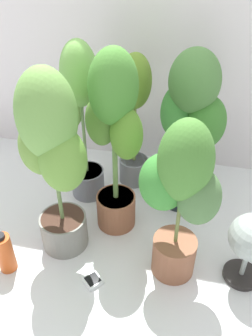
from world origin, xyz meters
The scene contains 11 objects.
ground_plane centered at (0.00, 0.00, 0.00)m, with size 8.00×8.00×0.00m, color silver.
mylar_back_wall centered at (0.00, 0.86, 1.00)m, with size 3.20×0.01×2.00m, color silver.
potted_plant_back_center centered at (-0.04, 0.55, 0.52)m, with size 0.31×0.24×0.88m.
potted_plant_front_right centered at (0.32, -0.13, 0.51)m, with size 0.43×0.32×0.87m.
potted_plant_back_left centered at (-0.30, 0.35, 0.57)m, with size 0.29×0.28×0.99m.
potted_plant_back_right centered at (0.32, 0.41, 0.58)m, with size 0.44×0.35×0.97m.
potted_plant_center centered at (-0.04, 0.12, 0.61)m, with size 0.34×0.32×1.03m.
potted_plant_front_left centered at (-0.27, -0.09, 0.59)m, with size 0.41×0.34×1.01m.
hygrometer_box centered at (-0.05, -0.31, 0.01)m, with size 0.11×0.11×0.03m.
floor_fan centered at (0.67, -0.11, 0.27)m, with size 0.26×0.26×0.40m.
nutrient_bottle centered at (-0.50, -0.31, 0.11)m, with size 0.09×0.09×0.24m.
Camera 1 is at (0.34, -1.28, 1.47)m, focal length 36.77 mm.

